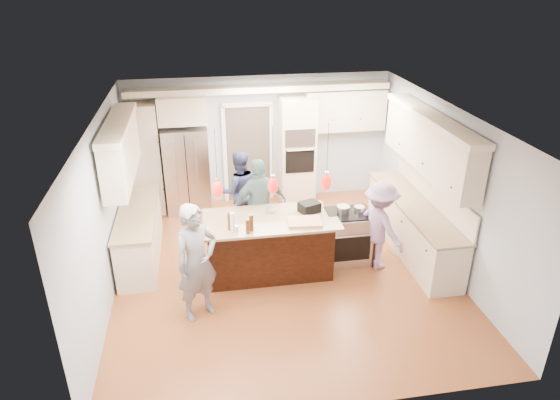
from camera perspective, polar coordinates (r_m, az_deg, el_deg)
The scene contains 23 objects.
ground_plane at distance 8.59m, azimuth 0.39°, elevation -7.94°, with size 6.00×6.00×0.00m, color #A85C2E.
room_shell at distance 7.75m, azimuth 0.43°, elevation 3.39°, with size 5.54×6.04×2.72m.
refrigerator at distance 10.45m, azimuth -10.54°, elevation 3.43°, with size 0.90×0.70×1.80m, color #B7B7BC.
oven_column at distance 10.57m, azimuth 1.94°, elevation 5.57°, with size 0.72×0.69×2.30m.
back_upper_cabinets at distance 10.31m, azimuth -6.38°, elevation 7.97°, with size 5.30×0.61×2.54m.
right_counter_run at distance 9.03m, azimuth 15.55°, elevation 0.42°, with size 0.64×3.10×2.51m.
left_cabinets at distance 8.77m, azimuth -16.47°, elevation -0.45°, with size 0.64×2.30×2.51m.
kitchen_island at distance 8.37m, azimuth -1.35°, elevation -5.04°, with size 2.10×1.46×1.12m.
island_range at distance 8.72m, azimuth 7.78°, elevation -4.14°, with size 0.82×0.71×0.92m.
pendant_lights at distance 7.25m, azimuth -0.82°, elevation 1.69°, with size 1.75×0.15×1.03m.
person_bar_end at distance 7.21m, azimuth -9.48°, elevation -7.04°, with size 0.65×0.43×1.79m, color slate.
person_far_left at distance 9.54m, azimuth -4.65°, elevation 1.03°, with size 0.78×0.61×1.61m, color navy.
person_far_right at distance 8.87m, azimuth -2.32°, elevation -0.51°, with size 1.00×0.42×1.71m, color slate.
person_range_side at distance 8.47m, azimuth 11.31°, elevation -2.91°, with size 1.00×0.58×1.55m, color gray.
floor_rug at distance 9.24m, azimuth 15.31°, elevation -6.31°, with size 0.57×0.83×0.01m, color #806246.
water_bottle at distance 7.40m, azimuth -5.44°, elevation -2.52°, with size 0.07×0.07×0.30m, color silver.
beer_bottle_a at distance 7.45m, azimuth -5.77°, elevation -2.47°, with size 0.07×0.07×0.27m, color #49240D.
beer_bottle_b at distance 7.33m, azimuth -3.74°, elevation -3.03°, with size 0.06×0.06×0.23m, color #49240D.
beer_bottle_c at distance 7.40m, azimuth -3.29°, elevation -2.59°, with size 0.07×0.07×0.26m, color #49240D.
drink_can at distance 7.41m, azimuth -4.99°, elevation -3.33°, with size 0.06×0.06×0.10m, color #B7B7BC.
cutting_board at distance 7.66m, azimuth 2.84°, elevation -2.49°, with size 0.52×0.37×0.04m, color tan.
pot_large at distance 8.45m, azimuth 7.24°, elevation -1.09°, with size 0.22×0.22×0.13m, color #B7B7BC.
pot_small at distance 8.56m, azimuth 9.05°, elevation -1.00°, with size 0.18×0.18×0.09m, color #B7B7BC.
Camera 1 is at (-1.25, -7.09, 4.70)m, focal length 32.00 mm.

